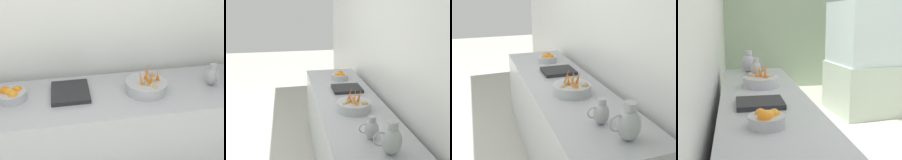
{
  "view_description": "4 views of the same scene",
  "coord_description": "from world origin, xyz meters",
  "views": [
    {
      "loc": [
        0.38,
        -0.11,
        2.05
      ],
      "look_at": [
        -1.37,
        0.21,
        1.08
      ],
      "focal_mm": 44.43,
      "sensor_mm": 36.0,
      "label": 1
    },
    {
      "loc": [
        -0.87,
        2.95,
        1.96
      ],
      "look_at": [
        -1.39,
        0.17,
        1.09
      ],
      "focal_mm": 44.4,
      "sensor_mm": 36.0,
      "label": 2
    },
    {
      "loc": [
        -0.71,
        2.61,
        1.81
      ],
      "look_at": [
        -1.45,
        0.38,
        0.97
      ],
      "focal_mm": 44.14,
      "sensor_mm": 36.0,
      "label": 3
    },
    {
      "loc": [
        -1.72,
        -2.18,
        1.5
      ],
      "look_at": [
        -1.31,
        -0.01,
        1.04
      ],
      "focal_mm": 47.88,
      "sensor_mm": 36.0,
      "label": 4
    }
  ],
  "objects": [
    {
      "name": "tile_wall_left",
      "position": [
        -1.95,
        0.73,
        1.5
      ],
      "size": [
        0.1,
        7.63,
        3.0
      ],
      "primitive_type": "cube",
      "color": "white",
      "rests_on": "ground_plane"
    },
    {
      "name": "prep_counter",
      "position": [
        -1.49,
        0.23,
        0.44
      ],
      "size": [
        0.7,
        2.61,
        0.88
      ],
      "primitive_type": "cube",
      "color": "#ADAFB5",
      "rests_on": "ground_plane"
    },
    {
      "name": "vegetable_colander",
      "position": [
        -1.48,
        0.52,
        0.93
      ],
      "size": [
        0.33,
        0.33,
        0.22
      ],
      "color": "#ADAFB5",
      "rests_on": "prep_counter"
    },
    {
      "name": "orange_bowl",
      "position": [
        -1.55,
        -0.54,
        0.93
      ],
      "size": [
        0.22,
        0.22,
        0.11
      ],
      "color": "#ADAFB5",
      "rests_on": "prep_counter"
    },
    {
      "name": "metal_pitcher_short",
      "position": [
        -1.48,
        1.09,
        0.97
      ],
      "size": [
        0.16,
        0.11,
        0.19
      ],
      "color": "#A3A3A8",
      "rests_on": "prep_counter"
    },
    {
      "name": "counter_sink_basin",
      "position": [
        -1.55,
        -0.09,
        0.9
      ],
      "size": [
        0.34,
        0.3,
        0.04
      ],
      "primitive_type": "cube",
      "color": "#232326",
      "rests_on": "prep_counter"
    }
  ]
}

